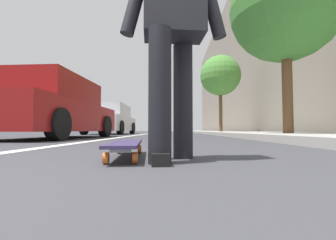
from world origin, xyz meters
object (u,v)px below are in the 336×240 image
object	(u,v)px
parked_car_mid	(111,120)
traffic_light	(157,106)
skater_person	(173,20)
parked_car_near	(54,110)
skateboard	(126,145)
street_tree_mid	(220,76)
street_tree_near	(285,7)

from	to	relation	value
parked_car_mid	traffic_light	size ratio (longest dim) A/B	1.08
skater_person	parked_car_near	distance (m)	4.99
parked_car_near	parked_car_mid	world-z (taller)	parked_car_mid
parked_car_mid	traffic_light	world-z (taller)	traffic_light
skater_person	parked_car_near	size ratio (longest dim) A/B	0.39
skateboard	street_tree_mid	xyz separation A→B (m)	(12.03, -3.14, 3.42)
skater_person	street_tree_mid	xyz separation A→B (m)	(12.18, -2.80, 2.57)
parked_car_near	street_tree_mid	xyz separation A→B (m)	(8.19, -5.77, 2.81)
parked_car_mid	street_tree_near	distance (m)	8.67
skateboard	traffic_light	world-z (taller)	traffic_light
parked_car_near	traffic_light	bearing A→B (deg)	-3.20
parked_car_near	street_tree_mid	size ratio (longest dim) A/B	0.88
street_tree_near	parked_car_near	bearing A→B (deg)	91.33
skater_person	parked_car_mid	world-z (taller)	skater_person
skateboard	street_tree_near	distance (m)	5.99
skater_person	street_tree_near	size ratio (longest dim) A/B	0.35
traffic_light	street_tree_near	world-z (taller)	street_tree_near
parked_car_near	street_tree_near	distance (m)	6.32
skater_person	street_tree_near	bearing A→B (deg)	-34.11
parked_car_near	skater_person	bearing A→B (deg)	-143.36
skateboard	parked_car_mid	world-z (taller)	parked_car_mid
parked_car_near	traffic_light	size ratio (longest dim) A/B	1.00
skater_person	street_tree_near	world-z (taller)	street_tree_near
street_tree_mid	street_tree_near	bearing A→B (deg)	180.00
skateboard	skater_person	distance (m)	0.92
skater_person	street_tree_mid	distance (m)	12.76
skater_person	parked_car_mid	xyz separation A→B (m)	(9.82, 3.21, -0.23)
parked_car_near	traffic_light	xyz separation A→B (m)	(19.34, -1.08, 2.19)
skater_person	parked_car_near	xyz separation A→B (m)	(4.00, 2.97, -0.23)
traffic_light	street_tree_near	distance (m)	19.77
parked_car_mid	skateboard	bearing A→B (deg)	-163.49
skateboard	street_tree_near	size ratio (longest dim) A/B	0.18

